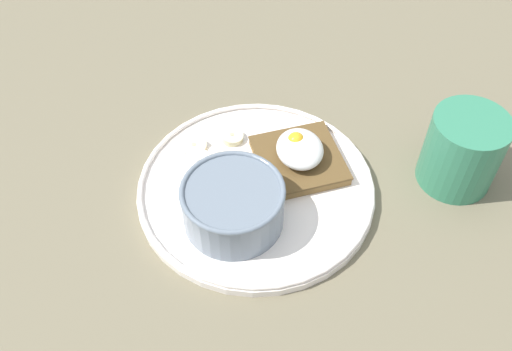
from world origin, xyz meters
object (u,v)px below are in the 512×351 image
Objects in this scene: banana_slice_right at (198,163)px; toast_slice at (299,160)px; banana_slice_back at (194,147)px; coffee_mug at (463,150)px; poached_egg at (299,148)px; banana_slice_left at (232,137)px; oatmeal_bowl at (233,205)px; banana_slice_front at (219,156)px.

toast_slice is at bearing -97.91° from banana_slice_right.
coffee_mug reaches higher than banana_slice_back.
banana_slice_right is (1.66, 11.97, -0.06)cm from toast_slice.
toast_slice is 1.71× the size of poached_egg.
coffee_mug reaches higher than banana_slice_right.
banana_slice_left is 0.41× the size of coffee_mug.
poached_egg is at bearing 76.23° from coffee_mug.
oatmeal_bowl reaches higher than toast_slice.
banana_slice_left and banana_slice_back have the same top height.
oatmeal_bowl is at bearing -160.00° from banana_slice_right.
oatmeal_bowl is 2.30× the size of banana_slice_right.
banana_slice_front is at bearing 75.68° from toast_slice.
banana_slice_left is at bearing 68.92° from coffee_mug.
banana_slice_right reaches higher than banana_slice_front.
banana_slice_front is 0.63× the size of banana_slice_right.
banana_slice_right is at bearing 82.38° from poached_egg.
coffee_mug is at bearing -84.72° from oatmeal_bowl.
banana_slice_left is (12.22, -1.58, -2.22)cm from oatmeal_bowl.
poached_egg is (0.07, 0.03, 1.95)cm from toast_slice.
oatmeal_bowl is 11.22cm from poached_egg.
banana_slice_front is 0.75× the size of banana_slice_back.
banana_slice_back is 2.73cm from banana_slice_right.
poached_egg is at bearing -109.60° from banana_slice_back.
oatmeal_bowl is 26.98cm from coffee_mug.
banana_slice_left is (5.33, 7.27, -2.21)cm from poached_egg.
coffee_mug is (2.48, -26.84, 1.05)cm from oatmeal_bowl.
oatmeal_bowl is 2.74× the size of banana_slice_back.
banana_slice_back is (4.38, 12.15, -0.22)cm from toast_slice.
banana_slice_right reaches higher than banana_slice_back.
poached_egg is 1.55× the size of banana_slice_back.
coffee_mug is at bearing -101.35° from banana_slice_right.
banana_slice_front is at bearing -125.22° from banana_slice_back.
banana_slice_front is 3.47cm from banana_slice_back.
banana_slice_front is at bearing -74.95° from banana_slice_right.
toast_slice is 1.95cm from poached_egg.
coffee_mug reaches higher than banana_slice_left.
banana_slice_left is (3.02, -2.02, -0.11)cm from banana_slice_front.
toast_slice is 9.61cm from banana_slice_front.
banana_slice_front is 0.33× the size of coffee_mug.
coffee_mug reaches higher than poached_egg.
coffee_mug is at bearing -103.77° from poached_egg.
banana_slice_right is 30.69cm from coffee_mug.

